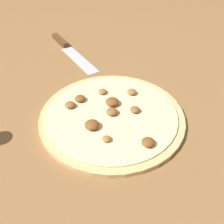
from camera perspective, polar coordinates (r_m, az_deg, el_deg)
name	(u,v)px	position (r m, az deg, el deg)	size (l,w,h in m)	color
ground_plane	(112,118)	(0.68, 0.00, -1.35)	(3.00, 3.00, 0.00)	olive
pizza	(112,116)	(0.68, -0.05, -0.83)	(0.37, 0.37, 0.03)	#D6B77A
knife	(66,47)	(1.02, -9.89, 13.81)	(0.30, 0.16, 0.02)	silver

